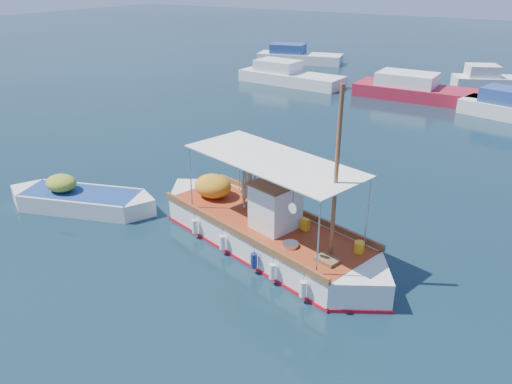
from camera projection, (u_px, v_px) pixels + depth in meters
The scene contains 7 objects.
ground at pixel (267, 233), 15.97m from camera, with size 160.00×160.00×0.00m, color black.
fishing_caique at pixel (263, 230), 15.11m from camera, with size 8.76×4.07×5.53m.
dinghy at pixel (80, 201), 17.51m from camera, with size 5.29×2.82×1.37m.
bg_boat_nw at pixel (288, 77), 36.22m from camera, with size 7.83×2.76×1.80m.
bg_boat_n at pixel (423, 92), 31.87m from camera, with size 9.10×2.88×1.80m.
bg_boat_far_w at pixel (297, 57), 44.19m from camera, with size 7.68×4.08×1.80m.
bg_boat_far_n at pixel (490, 81), 34.87m from camera, with size 5.48×4.01×1.80m.
Camera 1 is at (7.15, -12.05, 7.78)m, focal length 35.00 mm.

